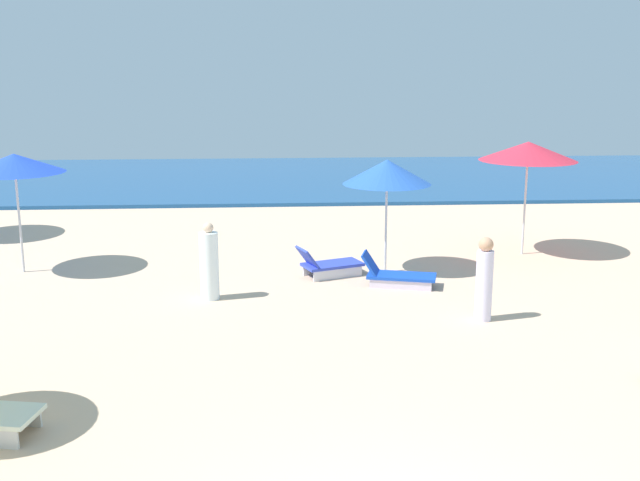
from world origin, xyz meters
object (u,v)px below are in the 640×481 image
object	(u,v)px
beachgoer_3	(209,264)
umbrella_3	(528,151)
umbrella_4	(14,163)
umbrella_6	(387,172)
lounge_chair_6_1	(396,275)
lounge_chair_6_0	(328,265)
beachgoer_5	(484,280)

from	to	relation	value
beachgoer_3	umbrella_3	bearing A→B (deg)	140.13
umbrella_4	umbrella_6	world-z (taller)	umbrella_4
beachgoer_3	umbrella_4	bearing A→B (deg)	-91.31
umbrella_3	lounge_chair_6_1	world-z (taller)	umbrella_3
lounge_chair_6_0	beachgoer_3	bearing A→B (deg)	100.11
lounge_chair_6_1	umbrella_3	bearing A→B (deg)	-39.44
umbrella_6	lounge_chair_6_0	xyz separation A→B (m)	(-1.28, -0.29, -1.95)
lounge_chair_6_1	beachgoer_3	xyz separation A→B (m)	(-3.75, -0.64, 0.47)
umbrella_4	beachgoer_3	world-z (taller)	umbrella_4
umbrella_3	beachgoer_5	bearing A→B (deg)	-115.55
umbrella_4	lounge_chair_6_0	size ratio (longest dim) A/B	1.72
beachgoer_3	lounge_chair_6_0	bearing A→B (deg)	147.94
lounge_chair_6_1	beachgoer_3	world-z (taller)	beachgoer_3
beachgoer_5	beachgoer_3	bearing A→B (deg)	-40.19
umbrella_6	lounge_chair_6_1	world-z (taller)	umbrella_6
lounge_chair_6_1	beachgoer_3	size ratio (longest dim) A/B	1.06
umbrella_3	lounge_chair_6_0	bearing A→B (deg)	-160.79
umbrella_3	lounge_chair_6_1	bearing A→B (deg)	-144.21
lounge_chair_6_1	beachgoer_5	size ratio (longest dim) A/B	1.06
lounge_chair_6_0	beachgoer_3	xyz separation A→B (m)	(-2.41, -1.47, 0.44)
umbrella_3	lounge_chair_6_0	xyz separation A→B (m)	(-4.80, -1.67, -2.21)
umbrella_6	beachgoer_5	world-z (taller)	umbrella_6
beachgoer_5	lounge_chair_6_0	bearing A→B (deg)	-72.60
umbrella_4	lounge_chair_6_0	distance (m)	7.02
umbrella_4	beachgoer_5	size ratio (longest dim) A/B	1.71
lounge_chair_6_0	beachgoer_3	distance (m)	2.85
umbrella_6	umbrella_4	bearing A→B (deg)	176.45
umbrella_4	lounge_chair_6_0	world-z (taller)	umbrella_4
umbrella_4	lounge_chair_6_1	size ratio (longest dim) A/B	1.62
lounge_chair_6_0	umbrella_6	bearing A→B (deg)	-98.69
beachgoer_3	beachgoer_5	xyz separation A→B (m)	(4.95, -1.58, 0.04)
umbrella_4	lounge_chair_6_0	xyz separation A→B (m)	(6.64, -0.78, -2.14)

